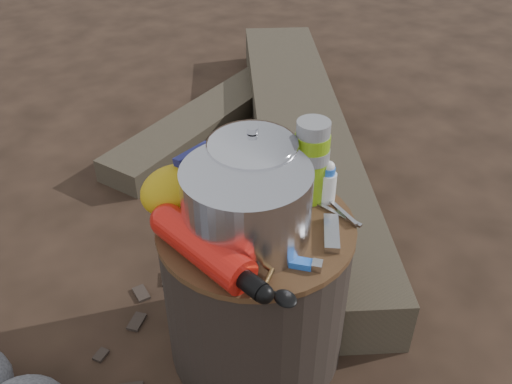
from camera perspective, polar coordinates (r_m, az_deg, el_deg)
ground at (r=1.45m, az=0.00°, el=-15.51°), size 60.00×60.00×0.00m
stump at (r=1.31m, az=0.00°, el=-10.11°), size 0.43×0.43×0.39m
log_main at (r=2.13m, az=4.52°, el=6.04°), size 1.34×1.81×0.16m
log_small at (r=2.32m, az=-5.01°, el=7.71°), size 1.09×0.57×0.09m
foil_windscreen at (r=1.10m, az=-0.99°, el=-1.22°), size 0.26×0.26×0.16m
camping_pot at (r=1.17m, az=-0.36°, el=2.24°), size 0.19×0.19×0.19m
fuel_bottle at (r=1.06m, az=-5.54°, el=-5.83°), size 0.11×0.31×0.07m
thermos at (r=1.20m, az=5.80°, el=3.19°), size 0.08×0.08×0.19m
travel_mug at (r=1.29m, az=0.70°, el=3.55°), size 0.07×0.07×0.11m
stuff_sack at (r=1.19m, az=-8.43°, el=0.15°), size 0.16×0.13×0.11m
food_pouch at (r=1.22m, az=-6.17°, el=1.71°), size 0.10×0.04×0.13m
lighter at (r=1.07m, az=4.00°, el=-7.30°), size 0.08×0.08×0.02m
multitool at (r=1.15m, az=7.89°, el=-4.28°), size 0.10×0.10×0.02m
pot_grabber at (r=1.21m, az=8.51°, el=-2.16°), size 0.04×0.13×0.01m
spork at (r=1.03m, az=-0.40°, el=-9.52°), size 0.08×0.16×0.01m
squeeze_bottle at (r=1.22m, az=7.50°, el=0.86°), size 0.04×0.04×0.09m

